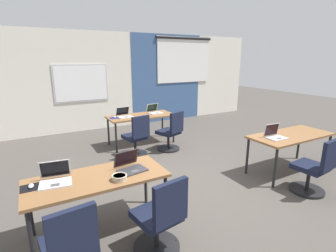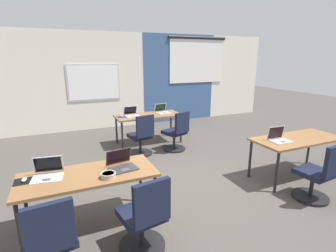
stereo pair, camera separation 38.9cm
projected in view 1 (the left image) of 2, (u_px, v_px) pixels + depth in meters
ground_plane at (191, 179)px, 4.48m from camera, size 24.00×24.00×0.00m
back_wall_assembly at (116, 80)px, 7.68m from camera, size 10.00×0.27×2.80m
desk_near_left at (98, 182)px, 2.98m from camera, size 1.60×0.70×0.72m
desk_near_right at (291, 138)px, 4.62m from camera, size 1.60×0.70×0.72m
desk_far_center at (141, 118)px, 6.16m from camera, size 1.60×0.70×0.72m
laptop_near_left_inner at (130, 166)px, 3.15m from camera, size 0.37×0.35×0.23m
chair_near_left_inner at (160, 222)px, 2.70m from camera, size 0.52×0.57×0.92m
laptop_far_left at (124, 115)px, 5.98m from camera, size 0.35×0.33×0.23m
mousepad_far_left at (115, 118)px, 5.87m from camera, size 0.22×0.19×0.00m
mouse_far_left at (115, 117)px, 5.86m from camera, size 0.07×0.11×0.03m
chair_far_left at (137, 139)px, 5.44m from camera, size 0.52×0.57×0.92m
laptop_near_left_end at (55, 178)px, 2.82m from camera, size 0.37×0.34×0.23m
mousepad_near_left_end at (31, 187)px, 2.72m from camera, size 0.22×0.19×0.00m
mouse_near_left_end at (31, 186)px, 2.71m from camera, size 0.07×0.11×0.03m
laptop_far_right at (154, 111)px, 6.40m from camera, size 0.37×0.35×0.23m
chair_far_right at (171, 134)px, 5.79m from camera, size 0.56×0.61×0.92m
laptop_near_right_inner at (275, 135)px, 4.40m from camera, size 0.34×0.28×0.24m
chair_near_right_inner at (314, 171)px, 3.91m from camera, size 0.52×0.56×0.92m
snack_bowl at (119, 177)px, 2.88m from camera, size 0.18×0.18×0.06m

